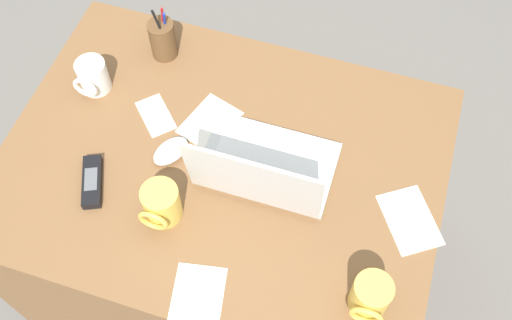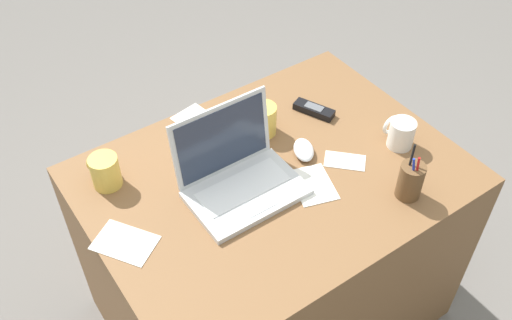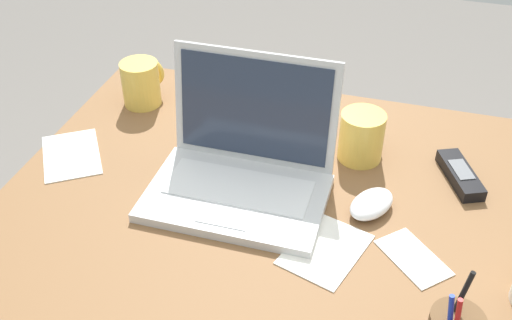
{
  "view_description": "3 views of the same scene",
  "coord_description": "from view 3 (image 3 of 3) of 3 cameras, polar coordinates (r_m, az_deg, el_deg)",
  "views": [
    {
      "loc": [
        -0.31,
        0.7,
        2.03
      ],
      "look_at": [
        -0.1,
        0.02,
        0.83
      ],
      "focal_mm": 41.67,
      "sensor_mm": 36.0,
      "label": 1
    },
    {
      "loc": [
        -0.74,
        -0.97,
        1.99
      ],
      "look_at": [
        -0.06,
        -0.0,
        0.84
      ],
      "focal_mm": 40.74,
      "sensor_mm": 36.0,
      "label": 2
    },
    {
      "loc": [
        0.16,
        -0.84,
        1.49
      ],
      "look_at": [
        -0.08,
        -0.03,
        0.85
      ],
      "focal_mm": 43.01,
      "sensor_mm": 36.0,
      "label": 3
    }
  ],
  "objects": [
    {
      "name": "paper_note_front",
      "position": [
        1.06,
        14.41,
        -8.79
      ],
      "size": [
        0.14,
        0.14,
        0.0
      ],
      "primitive_type": "cube",
      "rotation": [
        0.0,
        0.0,
        0.78
      ],
      "color": "white",
      "rests_on": "desk"
    },
    {
      "name": "coffee_mug_spare",
      "position": [
        1.42,
        -10.6,
        7.09
      ],
      "size": [
        0.09,
        0.1,
        0.1
      ],
      "color": "#E0BC4C",
      "rests_on": "desk"
    },
    {
      "name": "paper_note_left",
      "position": [
        1.05,
        6.47,
        -8.28
      ],
      "size": [
        0.15,
        0.18,
        0.0
      ],
      "primitive_type": "cube",
      "rotation": [
        0.0,
        0.0,
        -0.31
      ],
      "color": "white",
      "rests_on": "desk"
    },
    {
      "name": "paper_note_near_laptop",
      "position": [
        1.3,
        -16.8,
        0.45
      ],
      "size": [
        0.18,
        0.2,
        0.0
      ],
      "primitive_type": "cube",
      "rotation": [
        0.0,
        0.0,
        0.59
      ],
      "color": "white",
      "rests_on": "desk"
    },
    {
      "name": "laptop",
      "position": [
        1.14,
        -1.28,
        -0.6
      ],
      "size": [
        0.33,
        0.25,
        0.24
      ],
      "color": "silver",
      "rests_on": "desk"
    },
    {
      "name": "cordless_phone",
      "position": [
        1.24,
        18.46,
        -1.3
      ],
      "size": [
        0.1,
        0.15,
        0.03
      ],
      "color": "black",
      "rests_on": "desk"
    },
    {
      "name": "coffee_mug_tall",
      "position": [
        1.24,
        9.8,
        2.28
      ],
      "size": [
        0.09,
        0.1,
        0.1
      ],
      "color": "#E0BC4C",
      "rests_on": "desk"
    },
    {
      "name": "computer_mouse",
      "position": [
        1.13,
        10.7,
        -4.03
      ],
      "size": [
        0.1,
        0.12,
        0.03
      ],
      "primitive_type": "ellipsoid",
      "rotation": [
        0.0,
        0.0,
        -0.48
      ],
      "color": "white",
      "rests_on": "desk"
    },
    {
      "name": "paper_note_right",
      "position": [
        1.42,
        4.64,
        5.22
      ],
      "size": [
        0.14,
        0.16,
        0.0
      ],
      "primitive_type": "cube",
      "rotation": [
        0.0,
        0.0,
        0.18
      ],
      "color": "white",
      "rests_on": "desk"
    }
  ]
}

